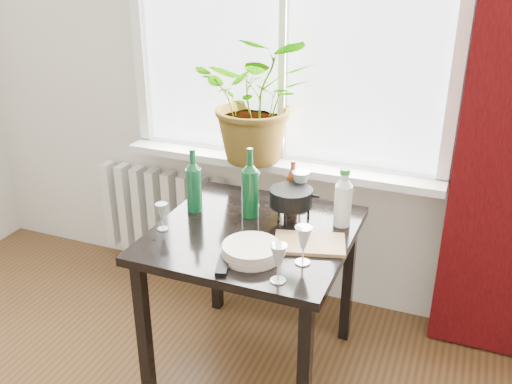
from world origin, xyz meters
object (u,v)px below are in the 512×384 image
at_px(plate_stack, 251,251).
at_px(wineglass_back_center, 300,191).
at_px(table, 253,248).
at_px(wine_bottle_right, 250,182).
at_px(wine_bottle_left, 194,180).
at_px(bottle_amber, 293,184).
at_px(potted_plant, 259,99).
at_px(cleaning_bottle, 343,197).
at_px(tv_remote, 223,265).
at_px(wineglass_back_left, 252,189).
at_px(radiator, 163,213).
at_px(cutting_board, 310,243).
at_px(wineglass_far_right, 278,263).
at_px(wineglass_front_left, 162,217).
at_px(wineglass_front_right, 303,245).
at_px(fondue_pot, 291,205).

bearing_deg(plate_stack, wineglass_back_center, 83.96).
xyz_separation_m(table, wine_bottle_right, (-0.07, 0.13, 0.26)).
bearing_deg(wine_bottle_left, bottle_amber, 26.13).
distance_m(table, wine_bottle_right, 0.30).
bearing_deg(potted_plant, cleaning_bottle, -33.96).
xyz_separation_m(wine_bottle_left, tv_remote, (0.34, -0.41, -0.15)).
bearing_deg(wineglass_back_left, radiator, 151.92).
bearing_deg(radiator, cutting_board, -30.71).
bearing_deg(potted_plant, wineglass_far_right, -64.25).
bearing_deg(bottle_amber, cleaning_bottle, -19.23).
relative_size(wine_bottle_left, wineglass_front_left, 2.42).
bearing_deg(cleaning_bottle, wineglass_front_left, -154.84).
xyz_separation_m(wineglass_front_right, wineglass_back_left, (-0.38, 0.41, 0.01)).
xyz_separation_m(wineglass_front_left, plate_stack, (0.45, -0.07, -0.04)).
xyz_separation_m(wine_bottle_right, wineglass_back_center, (0.20, 0.14, -0.07)).
distance_m(wine_bottle_right, cutting_board, 0.41).
bearing_deg(radiator, potted_plant, -5.80).
height_order(fondue_pot, cutting_board, fondue_pot).
distance_m(table, plate_stack, 0.26).
bearing_deg(cutting_board, wineglass_far_right, -95.47).
xyz_separation_m(cleaning_bottle, wineglass_front_right, (-0.06, -0.38, -0.05)).
xyz_separation_m(wine_bottle_right, bottle_amber, (0.15, 0.16, -0.05)).
relative_size(potted_plant, cleaning_bottle, 2.45).
bearing_deg(table, wineglass_front_right, -32.74).
bearing_deg(wine_bottle_left, tv_remote, -50.77).
distance_m(wineglass_front_left, plate_stack, 0.46).
distance_m(potted_plant, wine_bottle_left, 0.57).
relative_size(plate_stack, tv_remote, 1.64).
relative_size(table, wineglass_front_right, 5.19).
bearing_deg(wine_bottle_left, table, -14.52).
relative_size(table, wineglass_back_left, 4.78).
height_order(radiator, cleaning_bottle, cleaning_bottle).
distance_m(table, wine_bottle_left, 0.42).
height_order(wine_bottle_right, tv_remote, wine_bottle_right).
xyz_separation_m(cleaning_bottle, fondue_pot, (-0.23, -0.04, -0.06)).
bearing_deg(wineglass_back_center, wineglass_far_right, -79.65).
height_order(wineglass_back_left, fondue_pot, wineglass_back_left).
relative_size(cleaning_bottle, tv_remote, 1.78).
bearing_deg(wineglass_front_right, wineglass_front_left, 176.25).
xyz_separation_m(cleaning_bottle, plate_stack, (-0.27, -0.41, -0.11)).
relative_size(cleaning_bottle, wineglass_back_left, 1.51).
bearing_deg(wineglass_front_left, cutting_board, 9.40).
bearing_deg(fondue_pot, wineglass_back_center, 63.07).
xyz_separation_m(tv_remote, cutting_board, (0.26, 0.29, -0.00)).
bearing_deg(tv_remote, bottle_amber, 65.32).
bearing_deg(wineglass_front_left, bottle_amber, 43.39).
bearing_deg(wineglass_far_right, table, 125.10).
height_order(radiator, fondue_pot, fondue_pot).
distance_m(wine_bottle_left, wineglass_front_right, 0.68).
relative_size(wine_bottle_left, plate_stack, 1.25).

